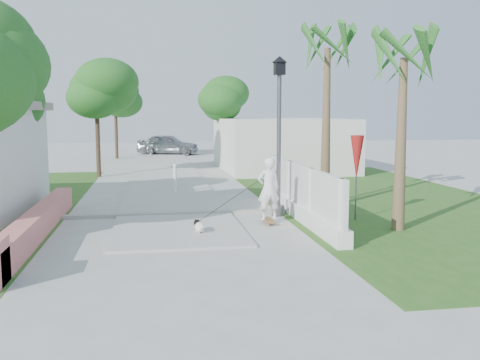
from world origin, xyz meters
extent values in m
plane|color=#B7B7B2|center=(0.00, 0.00, 0.00)|extent=(90.00, 90.00, 0.00)
cube|color=#B7B7B2|center=(0.00, 20.00, 0.03)|extent=(3.20, 36.00, 0.06)
cube|color=#999993|center=(0.00, 6.00, 0.05)|extent=(6.50, 0.25, 0.10)
cube|color=#2E5B1C|center=(7.00, 8.00, 0.01)|extent=(8.00, 20.00, 0.01)
cube|color=#D9766F|center=(-3.30, 4.00, 0.30)|extent=(0.45, 8.00, 0.60)
cube|color=white|center=(3.40, 5.00, 0.20)|extent=(0.35, 7.00, 0.40)
cube|color=white|center=(3.40, 5.00, 0.95)|extent=(0.10, 7.00, 1.10)
cube|color=white|center=(3.40, 1.80, 0.75)|extent=(0.14, 0.14, 1.50)
cube|color=white|center=(3.40, 4.00, 0.75)|extent=(0.14, 0.14, 1.50)
cube|color=white|center=(3.40, 6.20, 0.75)|extent=(0.14, 0.14, 1.50)
cube|color=white|center=(3.40, 8.20, 0.75)|extent=(0.14, 0.14, 1.50)
cube|color=silver|center=(6.00, 18.00, 1.30)|extent=(6.00, 8.00, 2.60)
cylinder|color=#59595E|center=(2.90, 5.50, 0.15)|extent=(0.36, 0.36, 0.30)
cylinder|color=#59595E|center=(2.90, 5.50, 2.00)|extent=(0.12, 0.12, 4.00)
cube|color=black|center=(2.90, 5.50, 4.10)|extent=(0.28, 0.28, 0.35)
cone|color=black|center=(2.90, 5.50, 4.35)|extent=(0.44, 0.44, 0.18)
cylinder|color=white|center=(0.20, 10.00, 0.50)|extent=(0.12, 0.12, 1.00)
sphere|color=white|center=(0.20, 10.00, 1.02)|extent=(0.14, 0.14, 0.14)
cylinder|color=#59595E|center=(4.80, 4.50, 1.00)|extent=(0.04, 0.04, 2.00)
cone|color=#AB1918|center=(4.80, 4.50, 1.70)|extent=(0.36, 0.36, 1.20)
cylinder|color=#4C3826|center=(-3.00, 16.00, 1.92)|extent=(0.20, 0.20, 3.85)
ellipsoid|color=#26611B|center=(-3.00, 16.00, 3.58)|extent=(3.40, 3.40, 2.55)
ellipsoid|color=#26611B|center=(-2.80, 15.80, 3.92)|extent=(2.89, 2.89, 2.18)
ellipsoid|color=#26611B|center=(-3.20, 16.20, 4.28)|extent=(2.55, 2.55, 1.90)
cylinder|color=#4C3826|center=(3.20, 20.00, 1.75)|extent=(0.20, 0.20, 3.50)
ellipsoid|color=#26611B|center=(3.20, 20.00, 3.25)|extent=(3.00, 3.00, 2.25)
ellipsoid|color=#26611B|center=(3.40, 19.80, 3.60)|extent=(2.55, 2.55, 1.92)
ellipsoid|color=#26611B|center=(3.00, 20.20, 3.95)|extent=(2.25, 2.25, 1.68)
cylinder|color=#4C3826|center=(-2.80, 26.00, 1.92)|extent=(0.20, 0.20, 3.85)
ellipsoid|color=#26611B|center=(-2.80, 26.00, 3.58)|extent=(3.20, 3.20, 2.40)
ellipsoid|color=#26611B|center=(-2.60, 25.80, 3.92)|extent=(2.72, 2.72, 2.05)
ellipsoid|color=#26611B|center=(-3.00, 26.20, 4.28)|extent=(2.40, 2.40, 1.79)
cone|color=brown|center=(4.60, 6.50, 2.40)|extent=(0.32, 0.32, 4.80)
cone|color=brown|center=(5.40, 3.20, 2.10)|extent=(0.32, 0.32, 4.20)
cube|color=olive|center=(2.39, 4.50, 0.09)|extent=(0.33, 0.87, 0.02)
imported|color=white|center=(2.39, 4.50, 0.92)|extent=(0.64, 0.45, 1.64)
cylinder|color=gray|center=(2.32, 4.19, 0.03)|extent=(0.03, 0.06, 0.06)
cylinder|color=gray|center=(2.47, 4.19, 0.03)|extent=(0.03, 0.06, 0.06)
cylinder|color=gray|center=(2.32, 4.80, 0.03)|extent=(0.03, 0.06, 0.06)
cylinder|color=gray|center=(2.47, 4.80, 0.03)|extent=(0.03, 0.06, 0.06)
ellipsoid|color=white|center=(0.49, 3.47, 0.19)|extent=(0.33, 0.44, 0.25)
sphere|color=black|center=(0.44, 3.65, 0.26)|extent=(0.16, 0.16, 0.16)
sphere|color=white|center=(0.42, 3.72, 0.24)|extent=(0.07, 0.07, 0.07)
cone|color=black|center=(0.40, 3.64, 0.33)|extent=(0.05, 0.05, 0.06)
cone|color=black|center=(0.47, 3.66, 0.33)|extent=(0.05, 0.05, 0.06)
cylinder|color=white|center=(0.41, 3.54, 0.06)|extent=(0.03, 0.03, 0.11)
cylinder|color=white|center=(0.52, 3.57, 0.06)|extent=(0.03, 0.03, 0.11)
cylinder|color=white|center=(0.46, 3.36, 0.06)|extent=(0.03, 0.03, 0.11)
cylinder|color=white|center=(0.57, 3.39, 0.06)|extent=(0.03, 0.03, 0.11)
cylinder|color=white|center=(0.54, 3.29, 0.25)|extent=(0.05, 0.10, 0.09)
imported|color=#9B9CA2|center=(0.55, 28.63, 0.72)|extent=(4.50, 2.63, 1.44)
camera|label=1|loc=(-0.61, -9.01, 2.88)|focal=40.00mm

